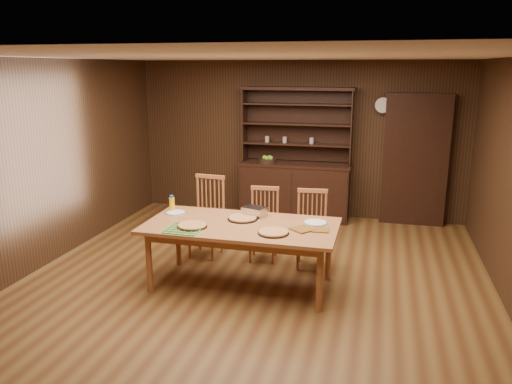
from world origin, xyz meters
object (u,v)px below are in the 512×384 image
(china_hutch, at_px, (295,183))
(dining_table, at_px, (241,230))
(juice_bottle, at_px, (172,204))
(chair_left, at_px, (208,213))
(chair_right, at_px, (311,226))
(chair_center, at_px, (264,221))

(china_hutch, relative_size, dining_table, 0.99)
(dining_table, bearing_deg, juice_bottle, 163.00)
(china_hutch, xyz_separation_m, dining_table, (-0.13, -2.85, 0.09))
(chair_left, bearing_deg, juice_bottle, -106.74)
(chair_left, bearing_deg, chair_right, 3.18)
(chair_left, xyz_separation_m, chair_right, (1.42, -0.06, -0.05))
(dining_table, xyz_separation_m, chair_center, (0.05, 0.92, -0.17))
(juice_bottle, bearing_deg, china_hutch, 66.65)
(china_hutch, bearing_deg, chair_left, -113.64)
(chair_left, distance_m, juice_bottle, 0.71)
(china_hutch, relative_size, chair_center, 2.26)
(chair_left, height_order, chair_center, chair_left)
(dining_table, relative_size, chair_center, 2.27)
(chair_right, relative_size, juice_bottle, 4.87)
(chair_center, relative_size, chair_right, 0.98)
(chair_right, bearing_deg, china_hutch, 100.15)
(china_hutch, xyz_separation_m, juice_bottle, (-1.10, -2.55, 0.25))
(chair_center, bearing_deg, chair_left, 176.08)
(china_hutch, height_order, dining_table, china_hutch)
(china_hutch, bearing_deg, dining_table, -92.53)
(dining_table, bearing_deg, china_hutch, 87.47)
(chair_center, height_order, juice_bottle, chair_center)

